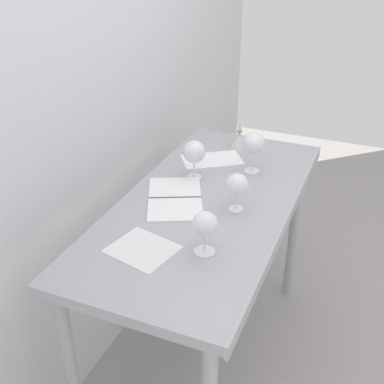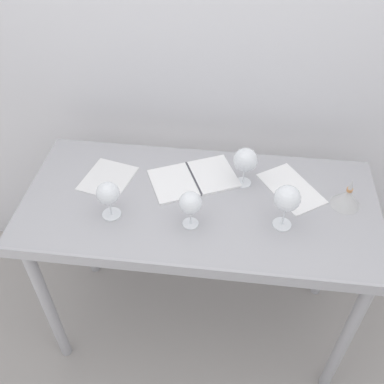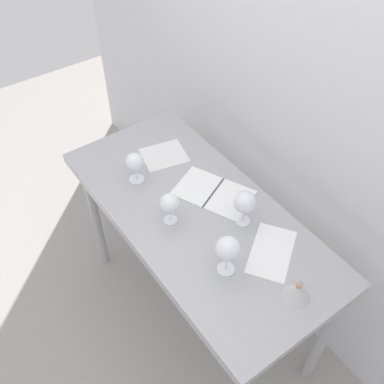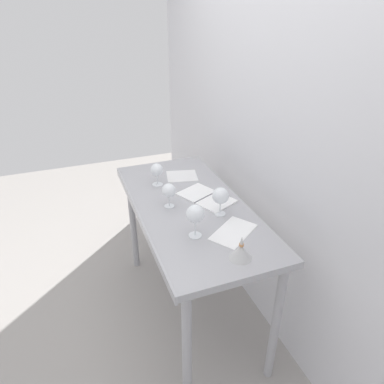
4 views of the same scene
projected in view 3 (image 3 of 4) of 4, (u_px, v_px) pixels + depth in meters
The scene contains 11 objects.
ground_plane at pixel (196, 311), 2.62m from camera, with size 6.00×6.00×0.00m, color #9E9993.
back_wall at pixel (292, 97), 1.88m from camera, with size 3.80×0.04×2.60m, color silver.
steel_counter at pixel (196, 226), 2.05m from camera, with size 1.40×0.65×0.90m.
wine_glass_near_center at pixel (170, 204), 1.86m from camera, with size 0.08×0.08×0.15m.
wine_glass_near_right at pixel (228, 249), 1.66m from camera, with size 0.10×0.10×0.19m.
wine_glass_near_left at pixel (135, 163), 2.03m from camera, with size 0.09×0.09×0.15m.
wine_glass_far_right at pixel (245, 203), 1.84m from camera, with size 0.10×0.10×0.17m.
open_notebook at pixel (214, 193), 2.04m from camera, with size 0.40×0.34×0.01m.
tasting_sheet_upper at pixel (271, 252), 1.81m from camera, with size 0.16×0.27×0.00m, color white.
tasting_sheet_lower at pixel (164, 155), 2.23m from camera, with size 0.19×0.21×0.00m, color white.
decanter_funnel at pixel (297, 291), 1.65m from camera, with size 0.11×0.11×0.13m.
Camera 3 is at (1.05, -0.78, 2.38)m, focal length 41.54 mm.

